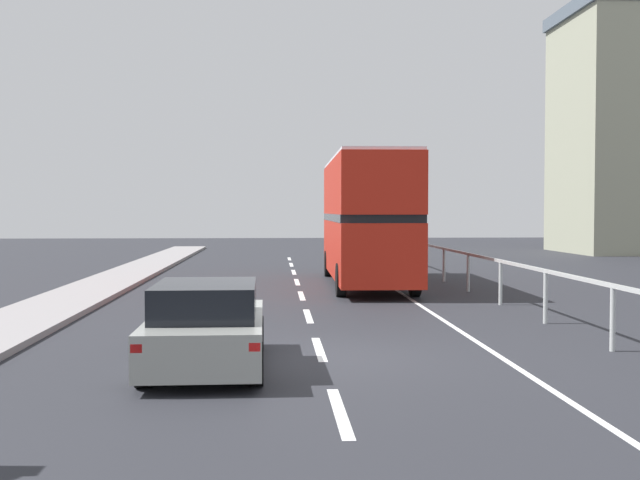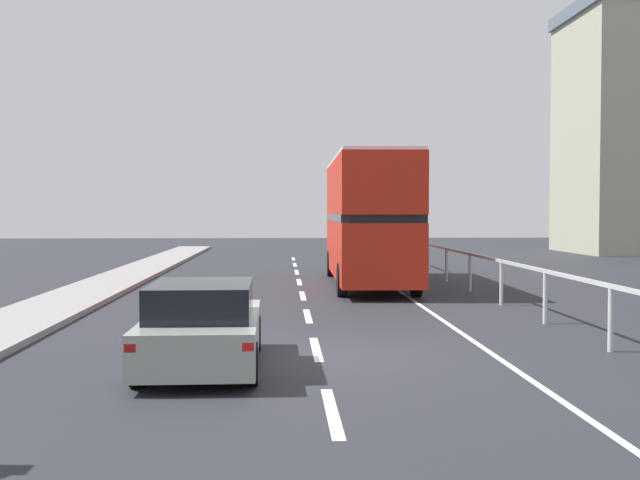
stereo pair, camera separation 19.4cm
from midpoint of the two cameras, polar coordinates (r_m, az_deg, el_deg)
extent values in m
cube|color=#27282D|center=(13.74, 0.27, -8.77)|extent=(73.89, 120.00, 0.10)
cube|color=silver|center=(10.11, 1.45, -12.45)|extent=(0.16, 2.49, 0.01)
cube|color=silver|center=(14.52, 0.10, -7.96)|extent=(0.16, 2.49, 0.01)
cube|color=silver|center=(18.98, -0.61, -5.57)|extent=(0.16, 2.49, 0.01)
cube|color=silver|center=(23.46, -1.04, -4.09)|extent=(0.16, 2.49, 0.01)
cube|color=silver|center=(27.96, -1.33, -3.09)|extent=(0.16, 2.49, 0.01)
cube|color=silver|center=(32.46, -1.55, -2.36)|extent=(0.16, 2.49, 0.01)
cube|color=silver|center=(36.96, -1.71, -1.81)|extent=(0.16, 2.49, 0.01)
cube|color=silver|center=(41.47, -1.83, -1.38)|extent=(0.16, 2.49, 0.01)
cube|color=silver|center=(22.94, 6.85, -4.25)|extent=(0.12, 46.00, 0.01)
cube|color=#B6BAB9|center=(23.31, 12.18, -1.25)|extent=(0.08, 42.00, 0.08)
cylinder|color=#B6BAB9|center=(15.12, 20.83, -5.42)|extent=(0.10, 0.10, 1.19)
cylinder|color=#B6BAB9|center=(18.36, 16.43, -4.06)|extent=(0.10, 0.10, 1.19)
cylinder|color=#B6BAB9|center=(21.68, 13.37, -3.09)|extent=(0.10, 0.10, 1.19)
cylinder|color=#B6BAB9|center=(25.04, 11.13, -2.38)|extent=(0.10, 0.10, 1.19)
cylinder|color=#B6BAB9|center=(28.44, 9.43, -1.83)|extent=(0.10, 0.10, 1.19)
cylinder|color=#B6BAB9|center=(31.86, 8.09, -1.40)|extent=(0.10, 0.10, 1.19)
cylinder|color=#B6BAB9|center=(35.30, 7.01, -1.05)|extent=(0.10, 0.10, 1.19)
cylinder|color=#B6BAB9|center=(38.75, 6.12, -0.76)|extent=(0.10, 0.10, 1.19)
cylinder|color=#B6BAB9|center=(42.20, 5.38, -0.52)|extent=(0.10, 0.10, 1.19)
cube|color=red|center=(26.71, 3.74, -0.59)|extent=(2.60, 10.27, 1.86)
cube|color=black|center=(26.68, 3.75, 1.66)|extent=(2.61, 9.86, 0.24)
cube|color=red|center=(26.69, 3.75, 3.85)|extent=(2.60, 10.27, 1.80)
cube|color=silver|center=(26.74, 3.76, 5.88)|extent=(2.55, 10.06, 0.10)
cube|color=black|center=(31.77, 2.86, 0.01)|extent=(2.17, 0.08, 1.30)
cube|color=yellow|center=(31.78, 2.87, 4.38)|extent=(1.45, 0.07, 0.28)
cylinder|color=black|center=(30.37, 0.98, -1.73)|extent=(0.30, 1.00, 1.00)
cylinder|color=black|center=(30.56, 5.13, -1.72)|extent=(0.30, 1.00, 1.00)
cylinder|color=black|center=(23.18, 1.85, -2.94)|extent=(0.30, 1.00, 1.00)
cylinder|color=black|center=(23.43, 7.27, -2.90)|extent=(0.30, 1.00, 1.00)
cube|color=gray|center=(12.94, -8.13, -6.92)|extent=(1.85, 4.24, 0.68)
cube|color=black|center=(12.65, -8.22, -4.34)|extent=(1.61, 2.34, 0.54)
cube|color=red|center=(10.97, -13.22, -7.69)|extent=(0.16, 0.06, 0.12)
cube|color=red|center=(10.82, -4.77, -7.78)|extent=(0.16, 0.06, 0.12)
cylinder|color=black|center=(14.44, -10.94, -6.78)|extent=(0.21, 0.64, 0.64)
cylinder|color=black|center=(14.32, -4.38, -6.82)|extent=(0.21, 0.64, 0.64)
cylinder|color=black|center=(11.69, -12.74, -8.91)|extent=(0.21, 0.64, 0.64)
cylinder|color=black|center=(11.54, -4.59, -9.01)|extent=(0.21, 0.64, 0.64)
camera|label=1|loc=(0.10, -89.72, 0.01)|focal=43.77mm
camera|label=2|loc=(0.10, 90.28, -0.01)|focal=43.77mm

